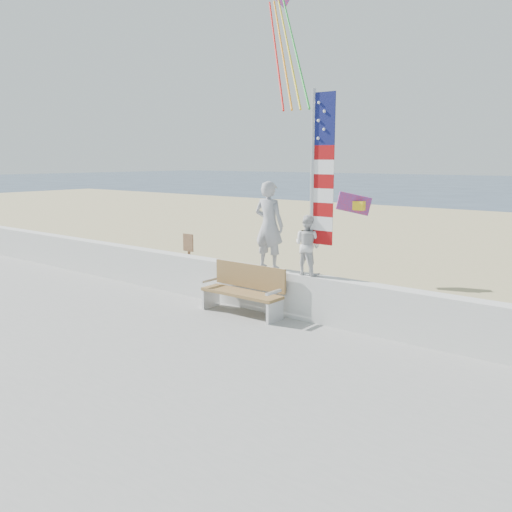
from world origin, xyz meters
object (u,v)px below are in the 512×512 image
(bench, at_px, (244,289))
(flag, at_px, (318,176))
(adult, at_px, (269,225))
(child, at_px, (308,245))

(bench, xyz_separation_m, flag, (1.43, 0.45, 2.30))
(adult, relative_size, child, 1.53)
(adult, bearing_deg, bench, 54.47)
(child, bearing_deg, adult, 3.60)
(bench, bearing_deg, adult, 58.05)
(adult, xyz_separation_m, child, (0.94, 0.00, -0.31))
(adult, xyz_separation_m, bench, (-0.28, -0.45, -1.29))
(bench, height_order, flag, flag)
(bench, bearing_deg, child, 20.41)
(adult, xyz_separation_m, flag, (1.15, -0.00, 1.02))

